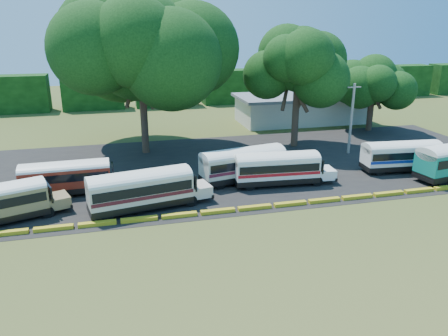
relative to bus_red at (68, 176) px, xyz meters
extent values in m
plane|color=#314617|center=(12.89, -7.94, -1.69)|extent=(160.00, 160.00, 0.00)
cube|color=black|center=(13.89, 4.06, -1.68)|extent=(64.00, 24.00, 0.02)
cube|color=gold|center=(-3.61, -6.94, -1.54)|extent=(2.70, 0.45, 0.30)
cube|color=gold|center=(-0.61, -6.94, -1.54)|extent=(2.70, 0.45, 0.30)
cube|color=gold|center=(2.39, -6.94, -1.54)|extent=(2.70, 0.45, 0.30)
cube|color=gold|center=(5.39, -6.94, -1.54)|extent=(2.70, 0.45, 0.30)
cube|color=gold|center=(8.39, -6.94, -1.54)|extent=(2.70, 0.45, 0.30)
cube|color=gold|center=(11.39, -6.94, -1.54)|extent=(2.70, 0.45, 0.30)
cube|color=gold|center=(14.39, -6.94, -1.54)|extent=(2.70, 0.45, 0.30)
cube|color=gold|center=(17.39, -6.94, -1.54)|extent=(2.70, 0.45, 0.30)
cube|color=gold|center=(20.39, -6.94, -1.54)|extent=(2.70, 0.45, 0.30)
cube|color=gold|center=(23.39, -6.94, -1.54)|extent=(2.70, 0.45, 0.30)
cube|color=gold|center=(26.39, -6.94, -1.54)|extent=(2.70, 0.45, 0.30)
cube|color=gold|center=(29.39, -6.94, -1.54)|extent=(2.70, 0.45, 0.30)
cube|color=gold|center=(32.39, -6.94, -1.54)|extent=(2.70, 0.45, 0.30)
cube|color=#B8B5A8|center=(30.89, 22.06, 0.11)|extent=(18.00, 8.00, 3.60)
cube|color=#585B60|center=(30.89, 22.06, 2.11)|extent=(19.00, 9.00, 0.40)
cube|color=black|center=(-11.11, 40.06, 1.31)|extent=(10.00, 4.00, 6.00)
cube|color=black|center=(0.89, 40.06, 1.31)|extent=(10.00, 4.00, 6.00)
cube|color=black|center=(12.89, 40.06, 1.31)|extent=(10.00, 4.00, 6.00)
cube|color=black|center=(24.89, 40.06, 1.31)|extent=(10.00, 4.00, 6.00)
cube|color=black|center=(36.89, 40.06, 1.31)|extent=(10.00, 4.00, 6.00)
cube|color=black|center=(48.89, 40.06, 1.31)|extent=(10.00, 4.00, 6.00)
cube|color=black|center=(60.89, 40.06, 1.31)|extent=(10.00, 4.00, 6.00)
cylinder|color=black|center=(-1.23, -4.62, -1.24)|extent=(0.93, 0.53, 0.90)
cylinder|color=black|center=(-1.86, -2.80, -1.24)|extent=(0.93, 0.53, 0.90)
cube|color=olive|center=(-0.61, -3.39, -0.83)|extent=(2.17, 2.39, 0.85)
cube|color=black|center=(-1.15, -3.57, 0.04)|extent=(0.80, 2.00, 1.23)
cube|color=black|center=(0.11, -3.14, -1.19)|extent=(0.86, 2.13, 0.27)
cylinder|color=black|center=(3.28, -0.87, -1.24)|extent=(0.89, 0.27, 0.89)
cylinder|color=black|center=(3.23, 1.03, -1.24)|extent=(0.89, 0.27, 0.89)
cylinder|color=black|center=(-2.76, -1.02, -1.24)|extent=(0.89, 0.27, 0.89)
cylinder|color=black|center=(-2.80, 0.88, -1.24)|extent=(0.89, 0.27, 0.89)
cube|color=black|center=(-0.21, -0.01, -1.11)|extent=(7.33, 2.40, 0.49)
cube|color=maroon|center=(-0.21, -0.01, -0.06)|extent=(7.33, 2.40, 1.62)
cube|color=black|center=(-0.21, -0.01, 0.14)|extent=(7.04, 2.45, 0.68)
ellipsoid|color=white|center=(-0.21, -0.01, 0.75)|extent=(7.33, 2.40, 1.00)
cube|color=maroon|center=(4.23, 0.11, -0.84)|extent=(1.65, 1.99, 0.84)
cube|color=black|center=(3.67, 0.09, 0.02)|extent=(0.19, 2.04, 1.22)
cube|color=black|center=(4.98, 0.13, -1.20)|extent=(0.22, 2.18, 0.27)
cube|color=black|center=(-3.80, -0.10, -1.20)|extent=(0.22, 2.18, 0.27)
cylinder|color=black|center=(9.61, -5.15, -1.20)|extent=(1.00, 0.44, 0.97)
cylinder|color=black|center=(9.23, -3.11, -1.20)|extent=(1.00, 0.44, 0.97)
cylinder|color=black|center=(3.13, -6.36, -1.20)|extent=(1.00, 0.44, 0.97)
cylinder|color=black|center=(2.75, -4.32, -1.20)|extent=(1.00, 0.44, 0.97)
cube|color=black|center=(5.71, -4.83, -1.06)|extent=(8.25, 3.84, 0.53)
cube|color=beige|center=(5.71, -4.83, 0.09)|extent=(8.25, 3.84, 1.77)
cube|color=black|center=(5.71, -4.83, 0.30)|extent=(7.95, 3.84, 0.74)
cube|color=#4C131C|center=(5.71, -4.83, -0.26)|extent=(8.18, 3.86, 0.29)
ellipsoid|color=white|center=(5.71, -4.83, 0.98)|extent=(8.25, 3.84, 1.09)
cube|color=beige|center=(10.47, -3.94, -0.77)|extent=(2.11, 2.42, 0.92)
cube|color=black|center=(9.87, -4.05, 0.18)|extent=(0.55, 2.22, 1.33)
cube|color=black|center=(11.28, -3.78, -1.15)|extent=(0.61, 2.36, 0.29)
cube|color=black|center=(1.85, -5.55, -1.15)|extent=(0.61, 2.36, 0.29)
cylinder|color=black|center=(19.17, -0.75, -1.21)|extent=(0.99, 0.45, 0.96)
cylinder|color=black|center=(18.77, 1.26, -1.21)|extent=(0.99, 0.45, 0.96)
cylinder|color=black|center=(12.78, -2.01, -1.21)|extent=(0.99, 0.45, 0.96)
cylinder|color=black|center=(12.38, 0.00, -1.21)|extent=(0.99, 0.45, 0.96)
cube|color=black|center=(15.30, -0.47, -1.06)|extent=(8.17, 3.86, 0.53)
cube|color=beige|center=(15.30, -0.47, 0.07)|extent=(8.17, 3.86, 1.75)
cube|color=black|center=(15.30, -0.47, 0.28)|extent=(7.87, 3.86, 0.74)
cube|color=maroon|center=(15.30, -0.47, -0.28)|extent=(8.10, 3.89, 0.29)
ellipsoid|color=white|center=(15.30, -0.47, 0.95)|extent=(8.17, 3.86, 1.08)
cube|color=beige|center=(20.00, 0.46, -0.78)|extent=(2.10, 2.40, 0.91)
cube|color=black|center=(19.41, 0.34, 0.16)|extent=(0.57, 2.19, 1.31)
cube|color=black|center=(20.80, 0.61, -1.16)|extent=(0.62, 2.34, 0.29)
cube|color=black|center=(11.50, -1.21, -1.16)|extent=(0.62, 2.34, 0.29)
cylinder|color=black|center=(21.45, -3.40, -1.23)|extent=(0.94, 0.32, 0.92)
cylinder|color=black|center=(21.59, -1.44, -1.23)|extent=(0.94, 0.32, 0.92)
cylinder|color=black|center=(15.20, -2.96, -1.23)|extent=(0.94, 0.32, 0.92)
cylinder|color=black|center=(15.34, -1.00, -1.23)|extent=(0.94, 0.32, 0.92)
cube|color=black|center=(17.94, -2.17, -1.09)|extent=(7.70, 2.83, 0.51)
cube|color=white|center=(17.94, -2.17, 0.01)|extent=(7.70, 2.83, 1.69)
cube|color=black|center=(17.94, -2.17, 0.21)|extent=(7.40, 2.86, 0.71)
cube|color=red|center=(17.94, -2.17, -0.33)|extent=(7.63, 2.86, 0.28)
ellipsoid|color=white|center=(17.94, -2.17, 0.85)|extent=(7.70, 2.83, 1.04)
cube|color=white|center=(22.53, -2.49, -0.81)|extent=(1.80, 2.14, 0.88)
cube|color=black|center=(21.96, -2.45, 0.09)|extent=(0.29, 2.12, 1.26)
cube|color=black|center=(23.32, -2.55, -1.18)|extent=(0.32, 2.26, 0.28)
cube|color=black|center=(14.21, -1.90, -1.18)|extent=(0.32, 2.26, 0.28)
cylinder|color=black|center=(34.71, -2.82, -1.23)|extent=(0.94, 0.34, 0.92)
cylinder|color=black|center=(34.89, -0.86, -1.23)|extent=(0.94, 0.34, 0.92)
cylinder|color=black|center=(28.50, -2.26, -1.23)|extent=(0.94, 0.34, 0.92)
cylinder|color=black|center=(28.68, -0.31, -1.23)|extent=(0.94, 0.34, 0.92)
cube|color=black|center=(31.24, -1.52, -1.09)|extent=(7.70, 2.95, 0.50)
cube|color=white|center=(31.24, -1.52, 0.00)|extent=(7.70, 2.95, 1.68)
cube|color=black|center=(31.24, -1.52, 0.20)|extent=(7.40, 2.98, 0.70)
cube|color=navy|center=(31.24, -1.52, -0.34)|extent=(7.62, 2.98, 0.28)
ellipsoid|color=white|center=(31.24, -1.52, 0.84)|extent=(7.70, 2.95, 1.03)
cube|color=white|center=(35.81, -1.93, -0.81)|extent=(1.82, 2.16, 0.87)
cube|color=black|center=(35.23, -1.88, 0.08)|extent=(0.33, 2.11, 1.26)
cube|color=black|center=(27.54, -1.19, -1.18)|extent=(0.36, 2.25, 0.28)
cylinder|color=black|center=(32.31, -6.23, -1.17)|extent=(1.07, 0.45, 1.04)
cylinder|color=black|center=(31.95, -4.04, -1.17)|extent=(1.07, 0.45, 1.04)
cube|color=black|center=(30.95, -5.33, -1.12)|extent=(0.59, 2.53, 0.31)
cylinder|color=#36261B|center=(7.33, 11.29, 2.31)|extent=(0.80, 0.80, 8.00)
cylinder|color=#36261B|center=(8.55, 11.73, 5.74)|extent=(1.40, 2.86, 4.55)
cylinder|color=#36261B|center=(6.33, 12.12, 5.74)|extent=(2.19, 2.49, 4.55)
cylinder|color=#36261B|center=(7.10, 10.01, 5.74)|extent=(2.91, 0.93, 4.55)
ellipsoid|color=black|center=(7.33, 11.29, 9.95)|extent=(15.61, 15.61, 11.45)
cylinder|color=#36261B|center=(24.76, 9.82, 1.61)|extent=(0.80, 0.80, 6.59)
cylinder|color=#36261B|center=(25.99, 10.27, 4.44)|extent=(1.25, 2.44, 3.79)
cylinder|color=#36261B|center=(23.77, 10.66, 4.44)|extent=(1.91, 2.15, 3.79)
cylinder|color=#36261B|center=(24.54, 8.54, 4.44)|extent=(2.48, 0.86, 3.79)
ellipsoid|color=black|center=(24.76, 9.82, 8.00)|extent=(8.84, 8.84, 6.48)
cylinder|color=#36261B|center=(37.84, 14.80, 0.75)|extent=(0.80, 0.80, 4.88)
cylinder|color=#36261B|center=(39.06, 15.24, 2.84)|extent=(1.07, 1.94, 2.86)
cylinder|color=#36261B|center=(36.85, 15.64, 2.84)|extent=(1.56, 1.74, 2.86)
cylinder|color=#36261B|center=(37.62, 13.52, 2.84)|extent=(1.95, 0.76, 2.86)
ellipsoid|color=black|center=(37.84, 14.80, 5.61)|extent=(7.85, 7.85, 5.75)
cylinder|color=gray|center=(29.48, 5.37, 2.22)|extent=(0.30, 0.30, 7.82)
cube|color=gray|center=(29.48, 5.37, 5.74)|extent=(1.60, 0.12, 0.12)
camera|label=1|loc=(4.30, -37.08, 12.35)|focal=35.00mm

